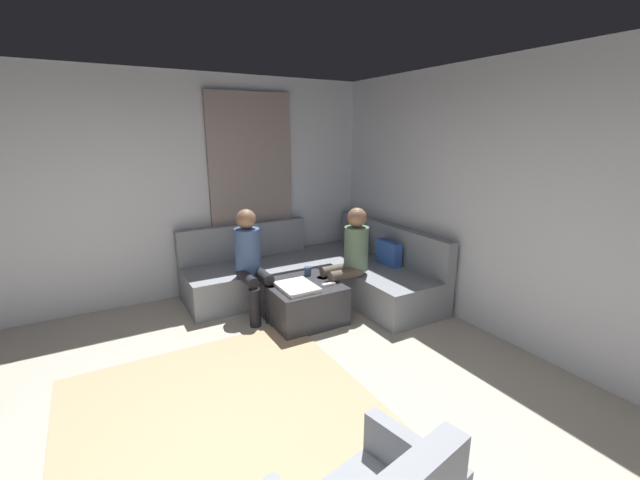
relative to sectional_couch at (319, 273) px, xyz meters
name	(u,v)px	position (x,y,z in m)	size (l,w,h in m)	color
ground_plane	(226,464)	(2.08, -1.88, -0.33)	(6.00, 6.00, 0.10)	#B2A899
wall_back	(536,208)	(2.08, 1.06, 1.07)	(6.00, 0.12, 2.70)	silver
wall_left	(143,191)	(-0.86, -1.88, 1.07)	(0.12, 6.00, 2.70)	silver
curtain_panel	(252,193)	(-0.76, -0.58, 0.97)	(0.06, 1.10, 2.50)	gray
area_rug	(231,432)	(1.88, -1.78, -0.27)	(2.60, 2.20, 0.01)	tan
sectional_couch	(319,273)	(0.00, 0.00, 0.00)	(2.10, 2.55, 0.87)	gray
ottoman	(303,302)	(0.56, -0.53, -0.07)	(0.76, 0.76, 0.42)	#333338
folded_blanket	(297,287)	(0.66, -0.65, 0.16)	(0.44, 0.36, 0.04)	white
coffee_mug	(308,271)	(0.34, -0.35, 0.19)	(0.08, 0.08, 0.10)	#334C72
game_remote	(329,284)	(0.74, -0.31, 0.15)	(0.05, 0.15, 0.02)	white
person_on_couch_back	(349,256)	(0.59, 0.06, 0.38)	(0.30, 0.60, 1.20)	brown
person_on_couch_side	(251,259)	(0.15, -0.96, 0.38)	(0.60, 0.30, 1.20)	black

